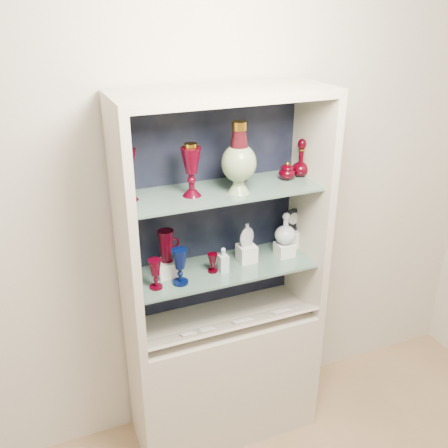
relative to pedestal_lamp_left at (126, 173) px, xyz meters
name	(u,v)px	position (x,y,z in m)	size (l,w,h in m)	color
wall_back	(208,190)	(0.44, 0.16, -0.20)	(3.50, 0.02, 2.80)	beige
cabinet_base	(224,374)	(0.44, -0.06, -1.22)	(1.00, 0.40, 0.75)	beige
cabinet_back_panel	(210,206)	(0.44, 0.13, -0.27)	(0.98, 0.02, 1.15)	black
cabinet_side_left	(125,236)	(-0.04, -0.06, -0.27)	(0.04, 0.40, 1.15)	beige
cabinet_side_right	(310,205)	(0.92, -0.06, -0.27)	(0.04, 0.40, 1.15)	beige
cabinet_top_cap	(224,94)	(0.44, -0.06, 0.32)	(1.00, 0.40, 0.04)	beige
shelf_lower	(223,268)	(0.44, -0.04, -0.55)	(0.92, 0.34, 0.01)	slate
shelf_upper	(222,191)	(0.44, -0.04, -0.13)	(0.92, 0.34, 0.01)	slate
label_ledge	(232,325)	(0.44, -0.17, -0.82)	(0.92, 0.18, 0.01)	beige
label_card_0	(242,320)	(0.49, -0.17, -0.80)	(0.10, 0.07, 0.00)	white
label_card_1	(281,311)	(0.72, -0.17, -0.80)	(0.10, 0.07, 0.00)	white
label_card_2	(191,333)	(0.22, -0.17, -0.80)	(0.10, 0.07, 0.00)	white
label_card_3	(204,330)	(0.29, -0.17, -0.80)	(0.10, 0.07, 0.00)	white
pedestal_lamp_left	(126,173)	(0.00, 0.00, 0.00)	(0.10, 0.10, 0.25)	#460011
pedestal_lamp_right	(191,170)	(0.28, -0.06, 0.00)	(0.09, 0.09, 0.25)	#460011
enamel_urn	(239,158)	(0.50, -0.10, 0.04)	(0.16, 0.16, 0.33)	#134C2C
ruby_decanter_a	(241,161)	(0.56, 0.02, -0.01)	(0.09, 0.09, 0.23)	#3E000A
ruby_decanter_b	(301,157)	(0.88, -0.01, -0.02)	(0.09, 0.09, 0.21)	#3E000A
lidded_bowl	(287,171)	(0.79, -0.02, -0.08)	(0.08, 0.08, 0.09)	#3E000A
cobalt_goblet	(180,267)	(0.19, -0.11, -0.46)	(0.08, 0.08, 0.18)	#030E41
ruby_goblet_tall	(155,274)	(0.08, -0.10, -0.47)	(0.06, 0.06, 0.15)	#460011
ruby_goblet_small	(213,263)	(0.38, -0.06, -0.50)	(0.05, 0.05, 0.10)	#3E000A
riser_ruby_pitcher	(167,268)	(0.16, -0.01, -0.51)	(0.10, 0.10, 0.08)	silver
ruby_pitcher	(166,246)	(0.16, -0.01, -0.39)	(0.12, 0.08, 0.16)	#460011
clear_square_bottle	(223,260)	(0.43, -0.08, -0.48)	(0.05, 0.05, 0.13)	#ACBAC7
riser_flat_flask	(247,253)	(0.58, -0.02, -0.50)	(0.09, 0.09, 0.09)	silver
flat_flask	(247,235)	(0.58, -0.02, -0.39)	(0.09, 0.04, 0.12)	#B0B8C6
riser_clear_round_decanter	(284,249)	(0.79, -0.04, -0.51)	(0.09, 0.09, 0.07)	silver
clear_round_decanter	(286,229)	(0.79, -0.04, -0.39)	(0.11, 0.11, 0.17)	#ACBAC7
riser_cameo_medallion	(292,238)	(0.88, 0.03, -0.50)	(0.08, 0.08, 0.10)	silver
cameo_medallion	(293,219)	(0.88, 0.03, -0.38)	(0.11, 0.04, 0.13)	black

